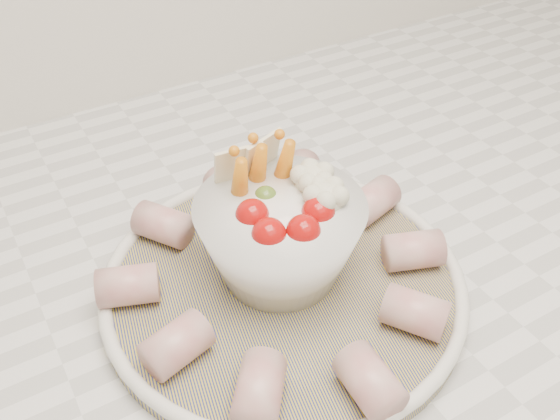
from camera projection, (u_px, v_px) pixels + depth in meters
serving_platter at (283, 283)px, 0.54m from camera, size 0.36×0.36×0.02m
veggie_bowl at (281, 234)px, 0.52m from camera, size 0.14×0.14×0.11m
cured_meat_rolls at (283, 266)px, 0.52m from camera, size 0.29×0.29×0.03m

